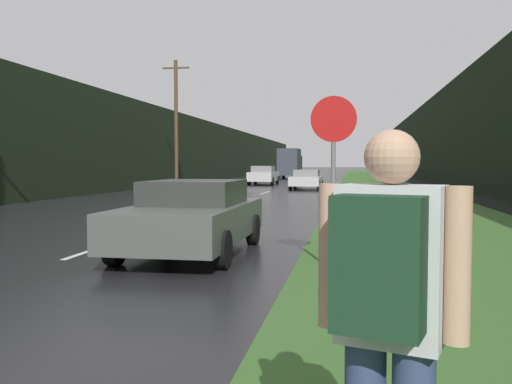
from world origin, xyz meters
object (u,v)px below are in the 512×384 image
object	(u,v)px
car_oncoming	(264,175)
car_passing_near	(192,216)
hitchhiker_with_backpack	(388,317)
stop_sign	(333,163)
delivery_truck	(290,163)
car_passing_far	(307,179)

from	to	relation	value
car_oncoming	car_passing_near	bearing A→B (deg)	-83.10
hitchhiker_with_backpack	car_passing_near	world-z (taller)	hitchhiker_with_backpack
hitchhiker_with_backpack	car_oncoming	world-z (taller)	hitchhiker_with_backpack
stop_sign	delivery_truck	world-z (taller)	delivery_truck
hitchhiker_with_backpack	car_oncoming	xyz separation A→B (m)	(-7.13, 40.98, -0.26)
car_passing_near	hitchhiker_with_backpack	bearing A→B (deg)	112.39
hitchhiker_with_backpack	car_passing_near	xyz separation A→B (m)	(-3.07, 7.45, -0.34)
hitchhiker_with_backpack	car_oncoming	distance (m)	41.60
car_passing_near	delivery_truck	distance (m)	53.19
car_passing_near	car_passing_far	world-z (taller)	car_passing_near
car_passing_near	delivery_truck	size ratio (longest dim) A/B	0.61
stop_sign	car_passing_far	world-z (taller)	stop_sign
stop_sign	delivery_truck	bearing A→B (deg)	97.03
hitchhiker_with_backpack	car_passing_near	bearing A→B (deg)	129.17
car_passing_near	delivery_truck	bearing A→B (deg)	-85.62
stop_sign	car_passing_near	xyz separation A→B (m)	(-2.65, 1.31, -0.99)
hitchhiker_with_backpack	delivery_truck	xyz separation A→B (m)	(-7.13, 60.47, 0.75)
stop_sign	car_passing_near	bearing A→B (deg)	153.58
stop_sign	car_passing_near	size ratio (longest dim) A/B	0.62
stop_sign	car_passing_far	size ratio (longest dim) A/B	0.57
car_passing_far	delivery_truck	size ratio (longest dim) A/B	0.67
stop_sign	car_passing_far	distance (m)	27.84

